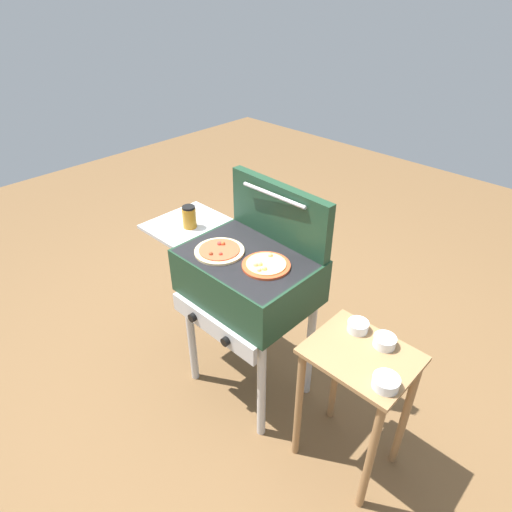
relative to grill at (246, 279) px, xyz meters
name	(u,v)px	position (x,y,z in m)	size (l,w,h in m)	color
ground_plane	(250,383)	(0.01, 0.00, -0.76)	(8.00, 8.00, 0.00)	brown
grill	(246,279)	(0.00, 0.00, 0.00)	(0.96, 0.53, 0.90)	#193823
grill_lid_open	(279,212)	(0.01, 0.22, 0.30)	(0.63, 0.09, 0.30)	#193823
pizza_cheese	(266,265)	(0.14, -0.01, 0.15)	(0.23, 0.23, 0.04)	#C64723
pizza_pepperoni	(219,251)	(-0.11, -0.07, 0.15)	(0.24, 0.24, 0.03)	beige
sauce_jar	(189,217)	(-0.41, -0.01, 0.20)	(0.07, 0.07, 0.12)	#B77A1E
prep_table	(356,386)	(0.67, 0.00, -0.24)	(0.44, 0.36, 0.72)	olive
topping_bowl_near	(386,383)	(0.83, -0.08, -0.02)	(0.10, 0.10, 0.04)	silver
topping_bowl_far	(385,342)	(0.72, 0.11, -0.02)	(0.10, 0.10, 0.04)	silver
topping_bowl_middle	(358,326)	(0.58, 0.11, -0.02)	(0.09, 0.09, 0.04)	silver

